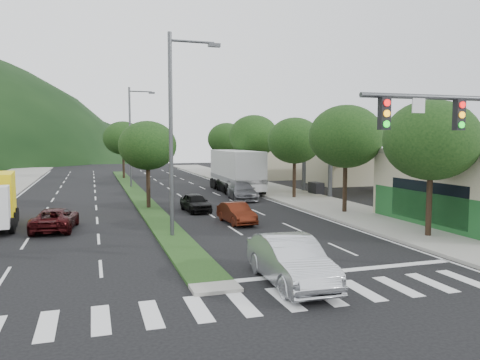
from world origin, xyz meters
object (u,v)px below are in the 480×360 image
object	(u,v)px
tree_r_c	(295,141)
car_queue_d	(234,184)
car_queue_b	(242,191)
tree_r_a	(431,140)
car_queue_c	(236,213)
streetlight_near	(175,125)
traffic_signal	(470,146)
suv_maroon	(55,219)
tree_r_d	(254,136)
tree_r_b	(346,137)
streetlight_mid	(132,132)
tree_r_e	(227,139)
sedan_silver	(291,261)
tree_med_far	(123,138)
car_queue_a	(195,203)
tree_med_near	(148,146)
motorhome	(236,170)

from	to	relation	value
tree_r_c	car_queue_d	size ratio (longest dim) A/B	1.18
car_queue_b	tree_r_a	bearing A→B (deg)	-69.89
car_queue_c	streetlight_near	bearing A→B (deg)	-148.81
traffic_signal	suv_maroon	distance (m)	20.22
suv_maroon	car_queue_b	distance (m)	16.21
traffic_signal	car_queue_b	distance (m)	22.72
tree_r_c	tree_r_d	world-z (taller)	tree_r_d
tree_r_b	car_queue_b	distance (m)	10.68
car_queue_d	tree_r_b	bearing A→B (deg)	-73.22
car_queue_b	suv_maroon	bearing A→B (deg)	-140.02
tree_r_d	streetlight_mid	xyz separation A→B (m)	(-11.79, 3.00, 0.40)
traffic_signal	car_queue_d	distance (m)	27.66
tree_r_e	streetlight_near	xyz separation A→B (m)	(-11.79, -32.00, 0.69)
sedan_silver	car_queue_c	bearing A→B (deg)	83.67
tree_r_d	tree_r_b	bearing A→B (deg)	-90.00
tree_med_far	car_queue_a	distance (m)	28.68
traffic_signal	tree_r_a	xyz separation A→B (m)	(2.97, 5.54, 0.17)
tree_r_e	tree_med_far	size ratio (longest dim) A/B	0.97
traffic_signal	tree_med_near	xyz separation A→B (m)	(-9.03, 19.54, -0.22)
traffic_signal	suv_maroon	world-z (taller)	traffic_signal
car_queue_a	car_queue_d	world-z (taller)	car_queue_d
tree_r_b	tree_r_e	world-z (taller)	tree_r_b
tree_med_far	traffic_signal	bearing A→B (deg)	-78.78
tree_r_b	sedan_silver	size ratio (longest dim) A/B	1.43
sedan_silver	streetlight_mid	bearing A→B (deg)	95.83
tree_med_far	sedan_silver	distance (m)	44.92
car_queue_a	streetlight_near	bearing A→B (deg)	-113.33
tree_r_b	suv_maroon	bearing A→B (deg)	-179.19
tree_r_b	tree_r_d	world-z (taller)	tree_r_d
car_queue_b	traffic_signal	bearing A→B (deg)	-80.79
streetlight_near	traffic_signal	bearing A→B (deg)	-47.23
tree_med_far	tree_r_a	bearing A→B (deg)	-73.30
tree_med_far	tree_r_d	bearing A→B (deg)	-49.40
traffic_signal	car_queue_b	xyz separation A→B (m)	(-1.25, 22.34, -3.94)
tree_r_d	tree_r_e	bearing A→B (deg)	90.00
tree_med_near	tree_r_e	bearing A→B (deg)	61.39
car_queue_b	car_queue_c	xyz separation A→B (m)	(-3.56, -10.00, -0.11)
car_queue_a	tree_med_near	bearing A→B (deg)	138.17
tree_med_near	tree_r_c	bearing A→B (deg)	9.46
tree_med_far	suv_maroon	size ratio (longest dim) A/B	1.58
traffic_signal	tree_med_far	distance (m)	46.43
tree_med_near	streetlight_near	distance (m)	10.07
tree_r_a	streetlight_mid	bearing A→B (deg)	112.13
tree_med_far	streetlight_near	distance (m)	36.01
motorhome	suv_maroon	bearing A→B (deg)	-132.54
tree_r_e	motorhome	world-z (taller)	tree_r_e
car_queue_c	motorhome	xyz separation A→B (m)	(4.79, 15.55, 1.44)
tree_r_c	streetlight_near	bearing A→B (deg)	-134.51
suv_maroon	car_queue_c	world-z (taller)	suv_maroon
traffic_signal	streetlight_near	bearing A→B (deg)	132.77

